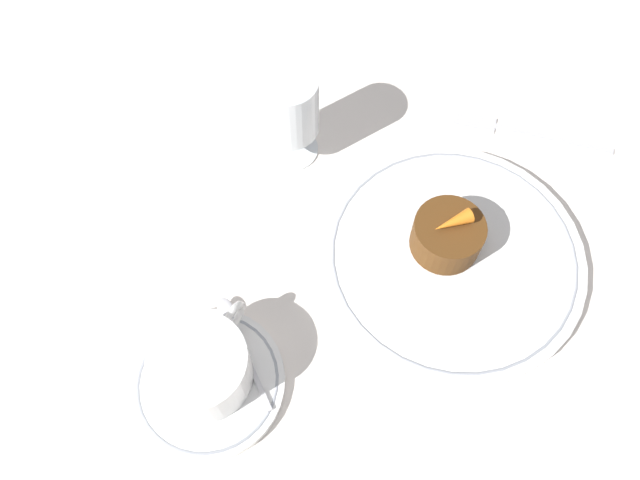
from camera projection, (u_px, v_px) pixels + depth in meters
The scene contains 9 objects.
ground_plane at pixel (429, 244), 0.67m from camera, with size 3.00×3.00×0.00m, color white.
dinner_plate at pixel (453, 257), 0.66m from camera, with size 0.28×0.28×0.01m.
saucer at pixel (209, 382), 0.60m from camera, with size 0.15×0.15×0.01m.
coffee_cup at pixel (202, 367), 0.57m from camera, with size 0.12×0.09×0.06m.
spoon at pixel (239, 340), 0.61m from camera, with size 0.08×0.11×0.00m.
wine_glass at pixel (289, 110), 0.66m from camera, with size 0.06×0.06×0.12m.
fork at pixel (514, 130), 0.74m from camera, with size 0.06×0.19×0.01m.
dessert_cake at pixel (447, 235), 0.64m from camera, with size 0.07×0.07×0.04m.
carrot_garnish at pixel (453, 222), 0.61m from camera, with size 0.04×0.04×0.02m.
Camera 1 is at (-0.32, -0.04, 0.60)m, focal length 35.00 mm.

